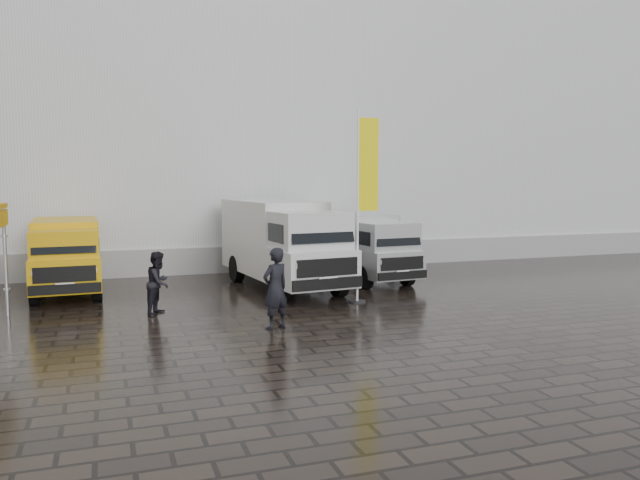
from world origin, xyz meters
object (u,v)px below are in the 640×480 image
object	(u,v)px
wheelie_bin	(397,254)
person_front	(275,288)
van_white	(283,245)
van_silver	(362,247)
van_yellow	(66,257)
flagpole	(364,195)
person_tent	(159,283)

from	to	relation	value
wheelie_bin	person_front	size ratio (longest dim) A/B	0.50
van_white	wheelie_bin	bearing A→B (deg)	24.84
van_silver	wheelie_bin	xyz separation A→B (m)	(2.74, 2.74, -0.69)
van_white	van_silver	world-z (taller)	van_white
van_white	wheelie_bin	world-z (taller)	van_white
van_white	van_silver	distance (m)	3.23
van_yellow	flagpole	distance (m)	9.43
van_white	person_front	size ratio (longest dim) A/B	3.37
van_silver	person_front	bearing A→B (deg)	-133.28
van_yellow	person_tent	distance (m)	4.60
van_silver	flagpole	xyz separation A→B (m)	(-1.54, -3.73, 1.95)
flagpole	person_front	world-z (taller)	flagpole
flagpole	wheelie_bin	size ratio (longest dim) A/B	5.68
wheelie_bin	person_tent	size ratio (longest dim) A/B	0.59
person_tent	flagpole	bearing A→B (deg)	-62.88
van_yellow	wheelie_bin	world-z (taller)	van_yellow
flagpole	person_tent	world-z (taller)	flagpole
flagpole	person_tent	size ratio (longest dim) A/B	3.33
van_yellow	person_tent	bearing A→B (deg)	-59.52
van_silver	wheelie_bin	size ratio (longest dim) A/B	5.57
van_yellow	person_tent	xyz separation A→B (m)	(2.47, -3.87, -0.31)
van_silver	flagpole	world-z (taller)	flagpole
van_silver	van_white	bearing A→B (deg)	-170.85
van_silver	flagpole	distance (m)	4.48
van_yellow	flagpole	world-z (taller)	flagpole
person_tent	wheelie_bin	bearing A→B (deg)	-28.30
van_silver	person_front	xyz separation A→B (m)	(-4.80, -6.08, -0.20)
van_white	van_yellow	bearing A→B (deg)	163.40
flagpole	person_tent	bearing A→B (deg)	176.98
flagpole	van_yellow	bearing A→B (deg)	153.12
wheelie_bin	person_tent	bearing A→B (deg)	-150.35
van_yellow	person_tent	size ratio (longest dim) A/B	2.99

